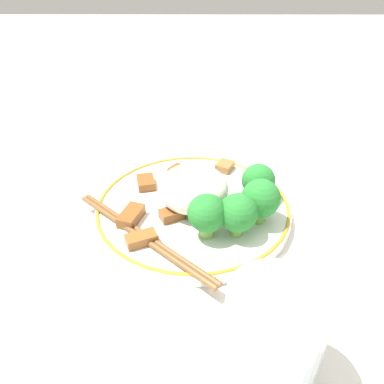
{
  "coord_description": "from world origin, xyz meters",
  "views": [
    {
      "loc": [
        -0.0,
        0.39,
        0.31
      ],
      "look_at": [
        0.0,
        0.0,
        0.04
      ],
      "focal_mm": 35.0,
      "sensor_mm": 36.0,
      "label": 1
    }
  ],
  "objects_px": {
    "broccoli_back_center": "(237,213)",
    "broccoli_mid_left": "(257,181)",
    "broccoli_back_right": "(259,199)",
    "chopsticks": "(141,236)",
    "drinking_glass": "(270,338)",
    "broccoli_back_left": "(206,214)",
    "plate": "(192,208)"
  },
  "relations": [
    {
      "from": "plate",
      "to": "drinking_glass",
      "type": "xyz_separation_m",
      "value": [
        -0.06,
        0.22,
        0.04
      ]
    },
    {
      "from": "broccoli_back_right",
      "to": "broccoli_mid_left",
      "type": "bearing_deg",
      "value": -95.49
    },
    {
      "from": "broccoli_back_center",
      "to": "chopsticks",
      "type": "relative_size",
      "value": 0.31
    },
    {
      "from": "plate",
      "to": "broccoli_back_left",
      "type": "distance_m",
      "value": 0.07
    },
    {
      "from": "broccoli_back_right",
      "to": "drinking_glass",
      "type": "height_order",
      "value": "drinking_glass"
    },
    {
      "from": "broccoli_back_right",
      "to": "plate",
      "type": "bearing_deg",
      "value": -22.03
    },
    {
      "from": "broccoli_mid_left",
      "to": "drinking_glass",
      "type": "xyz_separation_m",
      "value": [
        0.02,
        0.23,
        0.01
      ]
    },
    {
      "from": "broccoli_back_center",
      "to": "broccoli_mid_left",
      "type": "distance_m",
      "value": 0.08
    },
    {
      "from": "plate",
      "to": "broccoli_back_center",
      "type": "height_order",
      "value": "broccoli_back_center"
    },
    {
      "from": "broccoli_back_left",
      "to": "chopsticks",
      "type": "height_order",
      "value": "broccoli_back_left"
    },
    {
      "from": "broccoli_back_left",
      "to": "broccoli_back_right",
      "type": "xyz_separation_m",
      "value": [
        -0.06,
        -0.03,
        0.0
      ]
    },
    {
      "from": "broccoli_back_center",
      "to": "chopsticks",
      "type": "height_order",
      "value": "broccoli_back_center"
    },
    {
      "from": "broccoli_back_right",
      "to": "chopsticks",
      "type": "relative_size",
      "value": 0.32
    },
    {
      "from": "broccoli_back_right",
      "to": "broccoli_mid_left",
      "type": "distance_m",
      "value": 0.05
    },
    {
      "from": "broccoli_back_center",
      "to": "broccoli_mid_left",
      "type": "height_order",
      "value": "broccoli_back_center"
    },
    {
      "from": "broccoli_back_center",
      "to": "chopsticks",
      "type": "xyz_separation_m",
      "value": [
        0.11,
        0.01,
        -0.03
      ]
    },
    {
      "from": "broccoli_back_left",
      "to": "drinking_glass",
      "type": "relative_size",
      "value": 0.57
    },
    {
      "from": "broccoli_back_left",
      "to": "chopsticks",
      "type": "xyz_separation_m",
      "value": [
        0.07,
        0.01,
        -0.03
      ]
    },
    {
      "from": "broccoli_back_right",
      "to": "chopsticks",
      "type": "xyz_separation_m",
      "value": [
        0.14,
        0.03,
        -0.03
      ]
    },
    {
      "from": "chopsticks",
      "to": "broccoli_back_right",
      "type": "bearing_deg",
      "value": -166.57
    },
    {
      "from": "broccoli_back_left",
      "to": "plate",
      "type": "bearing_deg",
      "value": -75.3
    },
    {
      "from": "broccoli_back_center",
      "to": "broccoli_mid_left",
      "type": "xyz_separation_m",
      "value": [
        -0.03,
        -0.07,
        -0.0
      ]
    },
    {
      "from": "broccoli_back_center",
      "to": "broccoli_mid_left",
      "type": "bearing_deg",
      "value": -114.99
    },
    {
      "from": "plate",
      "to": "broccoli_mid_left",
      "type": "xyz_separation_m",
      "value": [
        -0.08,
        -0.02,
        0.03
      ]
    },
    {
      "from": "drinking_glass",
      "to": "broccoli_back_right",
      "type": "bearing_deg",
      "value": -95.82
    },
    {
      "from": "drinking_glass",
      "to": "broccoli_back_center",
      "type": "bearing_deg",
      "value": -86.33
    },
    {
      "from": "chopsticks",
      "to": "drinking_glass",
      "type": "distance_m",
      "value": 0.2
    },
    {
      "from": "broccoli_mid_left",
      "to": "broccoli_back_left",
      "type": "bearing_deg",
      "value": 47.24
    },
    {
      "from": "plate",
      "to": "drinking_glass",
      "type": "height_order",
      "value": "drinking_glass"
    },
    {
      "from": "broccoli_back_left",
      "to": "broccoli_mid_left",
      "type": "xyz_separation_m",
      "value": [
        -0.07,
        -0.07,
        -0.0
      ]
    },
    {
      "from": "broccoli_back_left",
      "to": "broccoli_mid_left",
      "type": "height_order",
      "value": "broccoli_back_left"
    },
    {
      "from": "broccoli_back_center",
      "to": "broccoli_back_right",
      "type": "bearing_deg",
      "value": -139.36
    }
  ]
}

